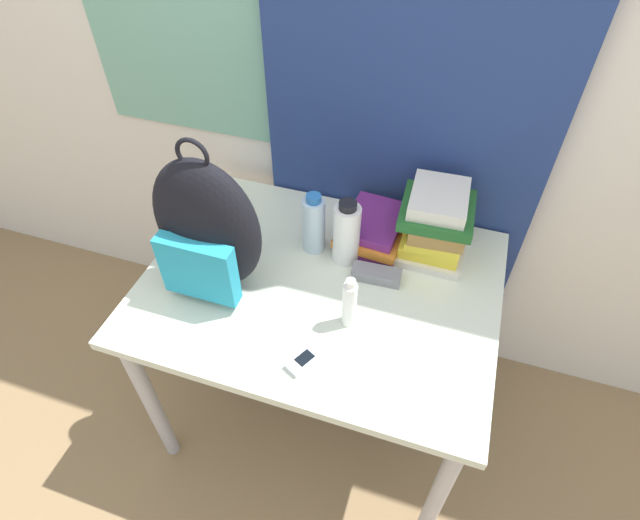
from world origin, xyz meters
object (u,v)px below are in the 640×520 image
(book_stack_center, at_px, (436,223))
(sports_bottle, at_px, (346,233))
(sunscreen_bottle, at_px, (349,303))
(sunglasses_case, at_px, (376,274))
(cell_phone, at_px, (305,360))
(water_bottle, at_px, (314,224))
(backpack, at_px, (207,230))
(book_stack_left, at_px, (374,227))

(book_stack_center, xyz_separation_m, sports_bottle, (-0.25, -0.14, 0.00))
(sunscreen_bottle, xyz_separation_m, sunglasses_case, (0.03, 0.19, -0.06))
(book_stack_center, relative_size, cell_phone, 2.25)
(cell_phone, bearing_deg, water_bottle, 105.46)
(backpack, height_order, book_stack_left, backpack)
(backpack, xyz_separation_m, sports_bottle, (0.34, 0.22, -0.10))
(book_stack_center, relative_size, sports_bottle, 1.14)
(backpack, relative_size, sunscreen_bottle, 2.85)
(sports_bottle, bearing_deg, cell_phone, -89.17)
(book_stack_left, relative_size, cell_phone, 2.56)
(backpack, distance_m, sunscreen_bottle, 0.44)
(book_stack_center, height_order, sunglasses_case, book_stack_center)
(cell_phone, bearing_deg, sunscreen_bottle, 65.69)
(book_stack_left, distance_m, sports_bottle, 0.16)
(book_stack_left, relative_size, book_stack_center, 1.14)
(water_bottle, height_order, sunglasses_case, water_bottle)
(book_stack_left, relative_size, sunscreen_bottle, 1.69)
(sunscreen_bottle, bearing_deg, sports_bottle, 108.20)
(cell_phone, bearing_deg, backpack, 151.89)
(backpack, xyz_separation_m, sunscreen_bottle, (0.42, -0.02, -0.13))
(water_bottle, bearing_deg, sunglasses_case, -17.49)
(backpack, distance_m, book_stack_left, 0.56)
(water_bottle, xyz_separation_m, cell_phone, (0.12, -0.42, -0.09))
(book_stack_left, xyz_separation_m, sports_bottle, (-0.06, -0.13, 0.07))
(water_bottle, distance_m, sunglasses_case, 0.25)
(cell_phone, bearing_deg, book_stack_left, 84.18)
(book_stack_left, xyz_separation_m, book_stack_center, (0.19, 0.01, 0.06))
(backpack, xyz_separation_m, book_stack_center, (0.59, 0.35, -0.10))
(backpack, bearing_deg, sunscreen_bottle, -3.08)
(sunglasses_case, bearing_deg, book_stack_left, 106.21)
(backpack, height_order, sports_bottle, backpack)
(backpack, distance_m, sports_bottle, 0.42)
(sports_bottle, bearing_deg, backpack, -147.33)
(backpack, xyz_separation_m, sunglasses_case, (0.46, 0.16, -0.19))
(sunglasses_case, bearing_deg, sunscreen_bottle, -100.52)
(book_stack_center, bearing_deg, sunscreen_bottle, -114.41)
(book_stack_left, distance_m, cell_phone, 0.54)
(water_bottle, height_order, sunscreen_bottle, water_bottle)
(book_stack_center, bearing_deg, backpack, -149.09)
(sunscreen_bottle, height_order, cell_phone, sunscreen_bottle)
(cell_phone, bearing_deg, book_stack_center, 65.62)
(backpack, relative_size, cell_phone, 4.33)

